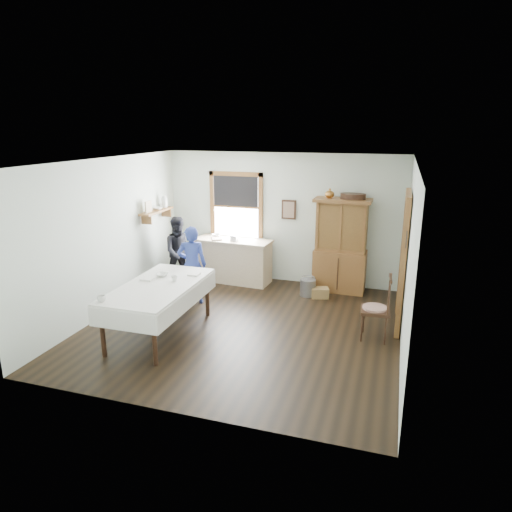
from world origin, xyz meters
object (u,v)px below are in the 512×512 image
(dining_table, at_px, (160,310))
(woman_blue, at_px, (192,268))
(pail, at_px, (308,287))
(figure_dark, at_px, (180,254))
(work_counter, at_px, (234,260))
(spindle_chair, at_px, (375,307))
(wicker_basket, at_px, (320,293))
(china_hutch, at_px, (341,246))

(dining_table, relative_size, woman_blue, 1.53)
(pail, distance_m, figure_dark, 2.70)
(work_counter, distance_m, spindle_chair, 3.59)
(work_counter, height_order, woman_blue, woman_blue)
(figure_dark, bearing_deg, spindle_chair, -54.30)
(work_counter, bearing_deg, woman_blue, -98.34)
(dining_table, xyz_separation_m, wicker_basket, (2.15, 2.37, -0.32))
(spindle_chair, height_order, woman_blue, woman_blue)
(spindle_chair, distance_m, pail, 2.08)
(pail, bearing_deg, china_hutch, 40.86)
(wicker_basket, distance_m, figure_dark, 2.95)
(pail, relative_size, wicker_basket, 1.01)
(spindle_chair, relative_size, figure_dark, 0.78)
(dining_table, relative_size, figure_dark, 1.56)
(wicker_basket, bearing_deg, pail, 170.71)
(work_counter, bearing_deg, china_hutch, 6.39)
(pail, distance_m, wicker_basket, 0.26)
(china_hutch, height_order, pail, china_hutch)
(pail, distance_m, woman_blue, 2.29)
(dining_table, height_order, wicker_basket, dining_table)
(work_counter, bearing_deg, spindle_chair, -28.26)
(dining_table, xyz_separation_m, pail, (1.90, 2.41, -0.25))
(spindle_chair, height_order, wicker_basket, spindle_chair)
(pail, bearing_deg, spindle_chair, -48.76)
(china_hutch, xyz_separation_m, pail, (-0.54, -0.47, -0.77))
(dining_table, height_order, pail, dining_table)
(pail, bearing_deg, figure_dark, -176.23)
(work_counter, bearing_deg, pail, -8.50)
(dining_table, bearing_deg, wicker_basket, 47.83)
(figure_dark, bearing_deg, wicker_basket, -32.75)
(woman_blue, height_order, figure_dark, woman_blue)
(dining_table, bearing_deg, work_counter, 85.53)
(china_hutch, height_order, woman_blue, china_hutch)
(dining_table, bearing_deg, spindle_chair, 14.93)
(pail, bearing_deg, wicker_basket, -9.29)
(china_hutch, relative_size, figure_dark, 1.39)
(pail, xyz_separation_m, figure_dark, (-2.65, -0.17, 0.50))
(wicker_basket, bearing_deg, china_hutch, 60.14)
(pail, xyz_separation_m, wicker_basket, (0.25, -0.04, -0.07))
(spindle_chair, distance_m, figure_dark, 4.23)
(china_hutch, bearing_deg, spindle_chair, -67.02)
(work_counter, bearing_deg, dining_table, -90.46)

